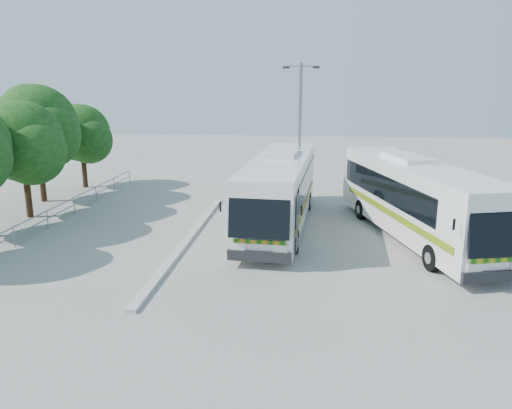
# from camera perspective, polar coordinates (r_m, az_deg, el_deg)

# --- Properties ---
(ground) EXTENTS (100.00, 100.00, 0.00)m
(ground) POSITION_cam_1_polar(r_m,az_deg,el_deg) (22.13, -3.15, -5.82)
(ground) COLOR gray
(ground) RESTS_ON ground
(kerb_divider) EXTENTS (0.40, 16.00, 0.15)m
(kerb_divider) POSITION_cam_1_polar(r_m,az_deg,el_deg) (24.42, -7.73, -3.83)
(kerb_divider) COLOR #B2B2AD
(kerb_divider) RESTS_ON ground
(railing) EXTENTS (0.06, 22.00, 1.00)m
(railing) POSITION_cam_1_polar(r_m,az_deg,el_deg) (28.80, -21.83, -0.61)
(railing) COLOR gray
(railing) RESTS_ON ground
(tree_far_c) EXTENTS (4.97, 4.69, 6.49)m
(tree_far_c) POSITION_cam_1_polar(r_m,az_deg,el_deg) (30.19, -25.05, 6.52)
(tree_far_c) COLOR #382314
(tree_far_c) RESTS_ON ground
(tree_far_d) EXTENTS (5.62, 5.30, 7.33)m
(tree_far_d) POSITION_cam_1_polar(r_m,az_deg,el_deg) (33.92, -23.67, 8.28)
(tree_far_d) COLOR #382314
(tree_far_d) RESTS_ON ground
(tree_far_e) EXTENTS (4.54, 4.28, 5.92)m
(tree_far_e) POSITION_cam_1_polar(r_m,az_deg,el_deg) (37.65, -19.25, 7.69)
(tree_far_e) COLOR #382314
(tree_far_e) RESTS_ON ground
(coach_main) EXTENTS (3.52, 13.29, 3.65)m
(coach_main) POSITION_cam_1_polar(r_m,az_deg,el_deg) (25.98, 2.75, 1.75)
(coach_main) COLOR silver
(coach_main) RESTS_ON ground
(coach_adjacent) EXTENTS (6.07, 13.52, 3.69)m
(coach_adjacent) POSITION_cam_1_polar(r_m,az_deg,el_deg) (25.14, 17.72, 0.74)
(coach_adjacent) COLOR silver
(coach_adjacent) RESTS_ON ground
(lamppost) EXTENTS (2.08, 0.34, 8.49)m
(lamppost) POSITION_cam_1_polar(r_m,az_deg,el_deg) (29.23, 5.03, 8.40)
(lamppost) COLOR gray
(lamppost) RESTS_ON ground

